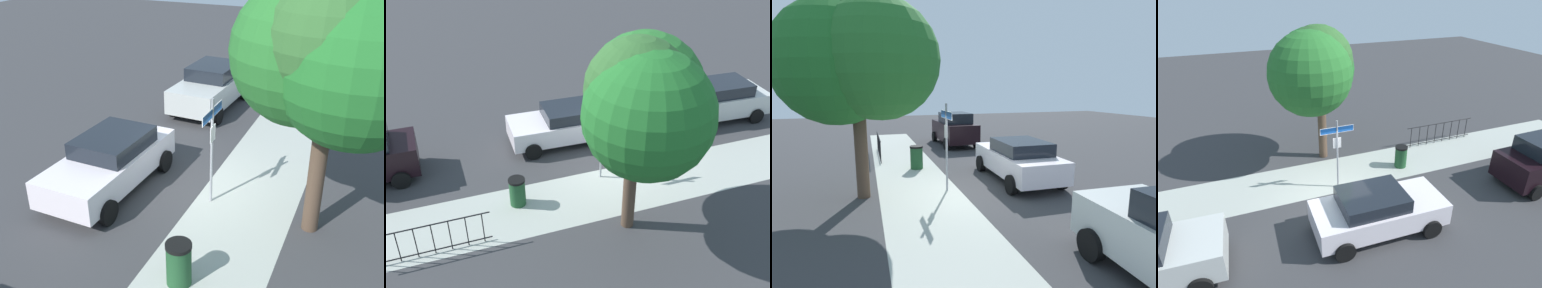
# 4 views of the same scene
# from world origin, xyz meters

# --- Properties ---
(ground_plane) EXTENTS (60.00, 60.00, 0.00)m
(ground_plane) POSITION_xyz_m (0.00, 0.00, 0.00)
(ground_plane) COLOR #38383A
(sidewalk_strip) EXTENTS (24.00, 2.60, 0.00)m
(sidewalk_strip) POSITION_xyz_m (2.00, 1.30, 0.00)
(sidewalk_strip) COLOR #A9AEA4
(sidewalk_strip) RESTS_ON ground_plane
(street_sign) EXTENTS (1.31, 0.07, 2.89)m
(street_sign) POSITION_xyz_m (0.49, 0.40, 1.97)
(street_sign) COLOR #9EA0A5
(street_sign) RESTS_ON ground_plane
(shade_tree) EXTENTS (3.91, 4.61, 5.94)m
(shade_tree) POSITION_xyz_m (0.41, 3.00, 4.17)
(shade_tree) COLOR brown
(shade_tree) RESTS_ON ground_plane
(car_silver) EXTENTS (4.41, 2.22, 1.70)m
(car_silver) POSITION_xyz_m (-6.00, -2.07, 0.87)
(car_silver) COLOR silver
(car_silver) RESTS_ON ground_plane
(car_white) EXTENTS (4.39, 2.15, 1.52)m
(car_white) POSITION_xyz_m (0.87, -2.42, 0.79)
(car_white) COLOR white
(car_white) RESTS_ON ground_plane
(iron_fence) EXTENTS (3.76, 0.04, 1.07)m
(iron_fence) POSITION_xyz_m (6.61, 2.30, 0.56)
(iron_fence) COLOR black
(iron_fence) RESTS_ON ground_plane
(trash_bin) EXTENTS (0.55, 0.55, 0.98)m
(trash_bin) POSITION_xyz_m (3.62, 0.90, 0.49)
(trash_bin) COLOR #1E4C28
(trash_bin) RESTS_ON ground_plane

